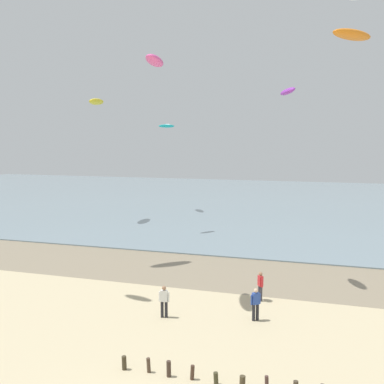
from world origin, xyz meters
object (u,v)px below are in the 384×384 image
object	(u,v)px
person_far_down_beach	(256,303)
kite_aloft_6	(155,61)
kite_aloft_2	(167,126)
kite_aloft_9	(352,35)
kite_aloft_7	(96,102)
kite_aloft_5	(288,91)
kite_aloft_0	(167,126)
person_right_flank	(260,285)
person_nearest_camera	(164,301)

from	to	relation	value
person_far_down_beach	kite_aloft_6	bearing A→B (deg)	167.38
kite_aloft_2	kite_aloft_9	bearing A→B (deg)	12.50
kite_aloft_7	kite_aloft_5	bearing A→B (deg)	-134.47
person_far_down_beach	kite_aloft_0	xyz separation A→B (m)	(-12.11, 19.69, 9.83)
kite_aloft_2	kite_aloft_7	bearing A→B (deg)	-57.36
kite_aloft_0	kite_aloft_7	world-z (taller)	kite_aloft_7
person_right_flank	person_far_down_beach	distance (m)	2.99
person_nearest_camera	person_far_down_beach	world-z (taller)	same
person_far_down_beach	kite_aloft_5	bearing A→B (deg)	83.60
person_far_down_beach	kite_aloft_7	distance (m)	34.35
person_nearest_camera	kite_aloft_9	world-z (taller)	kite_aloft_9
kite_aloft_5	person_nearest_camera	bearing A→B (deg)	-56.81
person_far_down_beach	kite_aloft_6	world-z (taller)	kite_aloft_6
person_nearest_camera	person_far_down_beach	xyz separation A→B (m)	(4.67, 1.01, 0.00)
kite_aloft_6	kite_aloft_9	bearing A→B (deg)	112.49
person_nearest_camera	person_right_flank	distance (m)	6.00
kite_aloft_5	kite_aloft_7	distance (m)	27.98
person_far_down_beach	kite_aloft_6	xyz separation A→B (m)	(-6.02, 1.35, 12.75)
person_right_flank	kite_aloft_7	xyz separation A→B (m)	(-21.62, 20.30, 12.75)
kite_aloft_6	kite_aloft_9	world-z (taller)	kite_aloft_9
kite_aloft_0	kite_aloft_5	world-z (taller)	kite_aloft_5
kite_aloft_2	kite_aloft_6	xyz separation A→B (m)	(10.91, -31.42, 2.42)
person_right_flank	kite_aloft_9	size ratio (longest dim) A/B	0.48
person_right_flank	kite_aloft_6	world-z (taller)	kite_aloft_6
kite_aloft_0	kite_aloft_6	size ratio (longest dim) A/B	0.62
kite_aloft_2	kite_aloft_7	xyz separation A→B (m)	(-4.88, -9.49, 2.41)
person_nearest_camera	kite_aloft_6	size ratio (longest dim) A/B	0.58
kite_aloft_9	person_right_flank	bearing A→B (deg)	2.78
person_right_flank	kite_aloft_5	bearing A→B (deg)	75.92
kite_aloft_5	kite_aloft_9	size ratio (longest dim) A/B	0.62
kite_aloft_5	kite_aloft_7	world-z (taller)	kite_aloft_7
person_right_flank	kite_aloft_0	xyz separation A→B (m)	(-11.92, 16.71, 9.83)
kite_aloft_2	kite_aloft_6	bearing A→B (deg)	-10.97
kite_aloft_2	person_nearest_camera	bearing A→B (deg)	-10.17
kite_aloft_0	person_far_down_beach	bearing A→B (deg)	68.28
kite_aloft_0	kite_aloft_7	distance (m)	10.75
person_far_down_beach	kite_aloft_7	bearing A→B (deg)	133.14
kite_aloft_5	person_far_down_beach	bearing A→B (deg)	-28.35
person_nearest_camera	kite_aloft_5	world-z (taller)	kite_aloft_5
kite_aloft_5	kite_aloft_6	bearing A→B (deg)	-73.16
kite_aloft_2	kite_aloft_5	xyz separation A→B (m)	(17.70, -25.97, 1.11)
person_far_down_beach	kite_aloft_5	distance (m)	13.34
kite_aloft_0	kite_aloft_6	distance (m)	19.55
kite_aloft_9	person_far_down_beach	bearing A→B (deg)	13.38
kite_aloft_7	kite_aloft_6	bearing A→B (deg)	-152.58
person_nearest_camera	kite_aloft_6	distance (m)	13.04
kite_aloft_5	kite_aloft_2	bearing A→B (deg)	-167.68
person_far_down_beach	kite_aloft_6	distance (m)	14.17
person_far_down_beach	kite_aloft_9	xyz separation A→B (m)	(4.55, 9.42, 15.21)
person_right_flank	kite_aloft_5	world-z (taller)	kite_aloft_5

